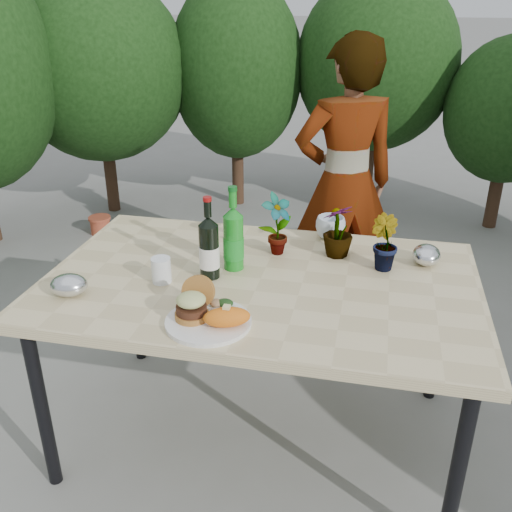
% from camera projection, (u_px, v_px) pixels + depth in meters
% --- Properties ---
extents(ground, '(80.00, 80.00, 0.00)m').
position_uv_depth(ground, '(260.00, 434.00, 2.44)').
color(ground, slate).
rests_on(ground, ground).
extents(patio_table, '(1.60, 1.00, 0.75)m').
position_uv_depth(patio_table, '(261.00, 292.00, 2.15)').
color(patio_table, beige).
rests_on(patio_table, ground).
extents(shrub_hedge, '(6.82, 5.05, 2.06)m').
position_uv_depth(shrub_hedge, '(287.00, 102.00, 3.39)').
color(shrub_hedge, '#382316').
rests_on(shrub_hedge, ground).
extents(dinner_plate, '(0.28, 0.28, 0.01)m').
position_uv_depth(dinner_plate, '(208.00, 322.00, 1.83)').
color(dinner_plate, white).
rests_on(dinner_plate, patio_table).
extents(burger_stack, '(0.11, 0.16, 0.11)m').
position_uv_depth(burger_stack, '(193.00, 303.00, 1.84)').
color(burger_stack, '#B7722D').
rests_on(burger_stack, dinner_plate).
extents(sweet_potato, '(0.17, 0.12, 0.06)m').
position_uv_depth(sweet_potato, '(227.00, 317.00, 1.79)').
color(sweet_potato, orange).
rests_on(sweet_potato, dinner_plate).
extents(grilled_veg, '(0.08, 0.05, 0.03)m').
position_uv_depth(grilled_veg, '(221.00, 303.00, 1.90)').
color(grilled_veg, olive).
rests_on(grilled_veg, dinner_plate).
extents(wine_bottle, '(0.08, 0.08, 0.32)m').
position_uv_depth(wine_bottle, '(209.00, 248.00, 2.09)').
color(wine_bottle, black).
rests_on(wine_bottle, patio_table).
extents(sparkling_water, '(0.08, 0.08, 0.33)m').
position_uv_depth(sparkling_water, '(233.00, 239.00, 2.15)').
color(sparkling_water, '#18851F').
rests_on(sparkling_water, patio_table).
extents(plastic_cup, '(0.07, 0.07, 0.09)m').
position_uv_depth(plastic_cup, '(161.00, 270.00, 2.08)').
color(plastic_cup, white).
rests_on(plastic_cup, patio_table).
extents(seedling_left, '(0.16, 0.16, 0.25)m').
position_uv_depth(seedling_left, '(277.00, 225.00, 2.27)').
color(seedling_left, '#24561D').
rests_on(seedling_left, patio_table).
extents(seedling_mid, '(0.15, 0.15, 0.21)m').
position_uv_depth(seedling_mid, '(384.00, 243.00, 2.16)').
color(seedling_mid, '#266121').
rests_on(seedling_mid, patio_table).
extents(seedling_right, '(0.17, 0.17, 0.22)m').
position_uv_depth(seedling_right, '(338.00, 231.00, 2.26)').
color(seedling_right, '#20531C').
rests_on(seedling_right, patio_table).
extents(blue_bowl, '(0.14, 0.14, 0.10)m').
position_uv_depth(blue_bowl, '(330.00, 228.00, 2.44)').
color(blue_bowl, silver).
rests_on(blue_bowl, patio_table).
extents(foil_packet_left, '(0.14, 0.12, 0.08)m').
position_uv_depth(foil_packet_left, '(69.00, 285.00, 1.99)').
color(foil_packet_left, silver).
rests_on(foil_packet_left, patio_table).
extents(foil_packet_right, '(0.12, 0.14, 0.08)m').
position_uv_depth(foil_packet_right, '(426.00, 255.00, 2.22)').
color(foil_packet_right, silver).
rests_on(foil_packet_right, patio_table).
extents(person, '(0.67, 0.57, 1.55)m').
position_uv_depth(person, '(344.00, 184.00, 3.06)').
color(person, '#995F4C').
rests_on(person, ground).
extents(terracotta_pot, '(0.17, 0.17, 0.14)m').
position_uv_depth(terracotta_pot, '(100.00, 225.00, 4.40)').
color(terracotta_pot, '#AC462C').
rests_on(terracotta_pot, ground).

